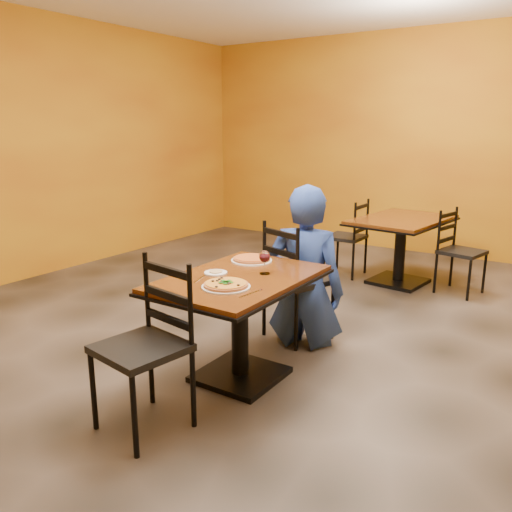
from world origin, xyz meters
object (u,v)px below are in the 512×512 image
Objects in this scene: diner at (305,265)px; pizza_far at (252,258)px; chair_second_left at (346,237)px; plate_far at (252,261)px; chair_main_far at (299,280)px; plate_main at (226,287)px; pizza_main at (226,284)px; chair_second_right at (462,252)px; table_second at (401,235)px; wine_glass at (265,261)px; table_main at (240,303)px; chair_main_near at (141,349)px; side_plate at (216,273)px.

pizza_far is (-0.23, -0.44, 0.12)m from diner.
chair_second_left reaches higher than plate_far.
chair_main_far is 3.20× the size of plate_main.
pizza_main is at bearing -70.10° from plate_far.
plate_main is at bearing 178.71° from chair_second_right.
wine_glass is (-0.08, -2.72, 0.28)m from table_second.
pizza_main reaches higher than table_main.
table_second is at bearing 82.11° from pizza_far.
diner is 4.21× the size of plate_main.
pizza_main is at bearing 178.71° from chair_second_right.
chair_second_right is (1.32, 0.00, -0.01)m from chair_second_left.
diner reaches higher than chair_main_near.
plate_far is at bearing 7.97° from chair_second_left.
plate_main is at bearing 113.74° from chair_main_far.
pizza_far is at bearing 87.09° from side_plate.
table_second is at bearing -76.70° from chair_main_far.
chair_second_left reaches higher than table_main.
pizza_main is at bearing 113.74° from chair_main_far.
table_main is 0.83m from diner.
table_main is at bearing -126.93° from wine_glass.
plate_far is at bearing 87.09° from side_plate.
plate_far is 1.94× the size of side_plate.
side_plate is (-0.25, 0.22, -0.02)m from pizza_main.
chair_main_far reaches higher than table_second.
pizza_main is 0.33m from side_plate.
table_main is 2.90m from chair_second_left.
table_main is at bearing 70.80° from diner.
chair_main_near is at bearing -102.61° from wine_glass.
diner is at bearing -93.30° from table_second.
chair_main_near is at bearing 6.34° from chair_second_left.
chair_second_right is 2.69m from plate_far.
plate_main is 1.72× the size of wine_glass.
pizza_main is (0.00, -1.07, 0.12)m from diner.
table_main is 1.23× the size of chair_main_near.
chair_main_far is 3.20× the size of plate_far.
side_plate is (-0.02, -0.41, 0.00)m from plate_far.
chair_main_near reaches higher than plate_main.
table_second is (0.19, 2.86, 0.00)m from table_main.
table_main is 0.84m from chair_main_near.
chair_second_right is at bearing 73.49° from table_main.
pizza_main is at bearing 10.65° from chair_second_left.
diner is 8.16× the size of side_plate.
pizza_far is at bearing 112.25° from table_main.
wine_glass is at bearing 86.52° from chair_main_near.
plate_far is at bearing 170.65° from chair_second_right.
diner reaches higher than wine_glass.
side_plate is (-1.02, -2.89, 0.31)m from chair_second_right.
pizza_main is (0.07, -0.25, 0.21)m from table_main.
chair_second_right is 2.87× the size of plate_main.
chair_second_right is at bearing 74.79° from wine_glass.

